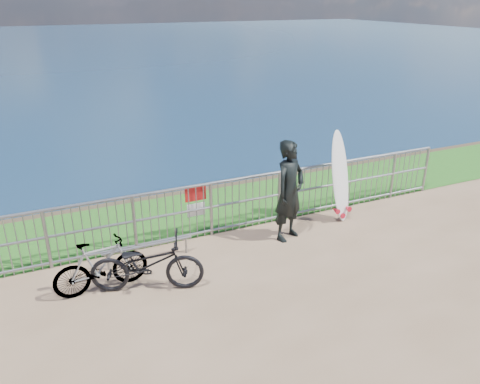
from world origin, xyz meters
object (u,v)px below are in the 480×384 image
bicycle_near (147,264)px  surfboard (340,180)px  bicycle_far (101,266)px  surfer (290,191)px

bicycle_near → surfboard: bearing=-58.1°
surfboard → bicycle_near: 4.43m
bicycle_near → bicycle_far: bicycle_near is taller
surfboard → bicycle_near: (-4.31, -0.92, -0.42)m
surfboard → bicycle_far: bearing=-172.8°
surfboard → bicycle_far: surfboard is taller
bicycle_near → bicycle_far: bearing=86.6°
surfboard → bicycle_far: (-4.98, -0.63, -0.44)m
surfer → bicycle_far: bearing=161.6°
surfer → bicycle_far: size_ratio=1.32×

